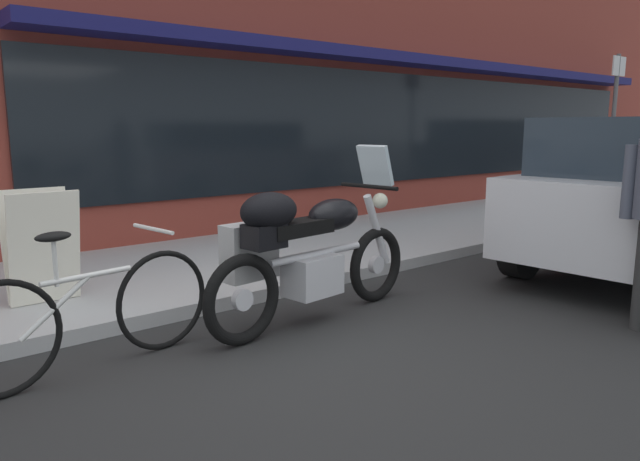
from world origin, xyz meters
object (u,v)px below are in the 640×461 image
object	(u,v)px
parked_bicycle	(89,314)
sandwich_board_sign	(41,246)
touring_motorcycle	(303,249)
parking_sign_pole	(613,120)

from	to	relation	value
parked_bicycle	sandwich_board_sign	bearing A→B (deg)	86.13
touring_motorcycle	sandwich_board_sign	bearing A→B (deg)	135.15
parked_bicycle	touring_motorcycle	bearing A→B (deg)	-4.32
touring_motorcycle	sandwich_board_sign	xyz separation A→B (m)	(-1.55, 1.54, -0.02)
touring_motorcycle	parking_sign_pole	world-z (taller)	parking_sign_pole
touring_motorcycle	sandwich_board_sign	size ratio (longest dim) A/B	2.35
sandwich_board_sign	parking_sign_pole	distance (m)	9.19
parked_bicycle	sandwich_board_sign	size ratio (longest dim) A/B	1.90
sandwich_board_sign	parked_bicycle	bearing A→B (deg)	-93.87
touring_motorcycle	sandwich_board_sign	distance (m)	2.19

